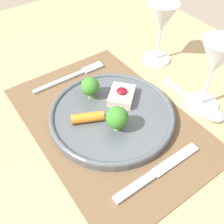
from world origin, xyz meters
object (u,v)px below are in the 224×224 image
at_px(dinner_plate, 112,113).
at_px(knife, 153,175).
at_px(wine_glass_far, 162,22).
at_px(fork, 75,75).
at_px(spoon, 206,109).
at_px(wine_glass_near, 215,62).

distance_m(dinner_plate, knife, 0.17).
bearing_deg(wine_glass_far, dinner_plate, -64.55).
bearing_deg(knife, fork, 176.58).
height_order(dinner_plate, spoon, dinner_plate).
bearing_deg(wine_glass_far, wine_glass_near, -10.51).
relative_size(dinner_plate, fork, 1.38).
bearing_deg(knife, wine_glass_near, 110.92).
bearing_deg(wine_glass_near, spoon, -22.40).
xyz_separation_m(fork, spoon, (0.29, 0.19, -0.00)).
height_order(fork, wine_glass_far, wine_glass_far).
bearing_deg(dinner_plate, wine_glass_far, 115.45).
relative_size(dinner_plate, wine_glass_far, 1.70).
distance_m(fork, wine_glass_far, 0.26).
height_order(dinner_plate, wine_glass_near, wine_glass_near).
bearing_deg(dinner_plate, fork, 177.91).
bearing_deg(fork, dinner_plate, -0.23).
xyz_separation_m(spoon, wine_glass_near, (-0.02, 0.01, 0.12)).
height_order(knife, wine_glass_near, wine_glass_near).
height_order(dinner_plate, fork, dinner_plate).
distance_m(fork, spoon, 0.34).
xyz_separation_m(fork, wine_glass_far, (0.07, 0.23, 0.11)).
xyz_separation_m(wine_glass_near, wine_glass_far, (-0.20, 0.04, -0.01)).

